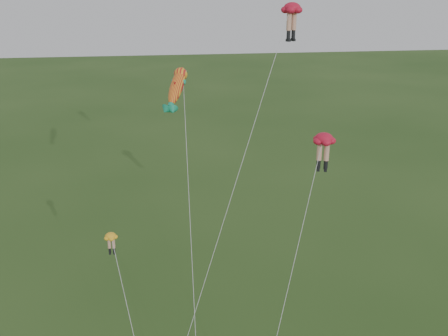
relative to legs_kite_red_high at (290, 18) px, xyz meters
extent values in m
ellipsoid|color=red|center=(0.17, 0.17, 0.60)|extent=(1.91, 1.91, 0.70)
cylinder|color=#E09E84|center=(-0.02, 0.07, -0.23)|extent=(0.31, 0.31, 1.07)
cylinder|color=black|center=(-0.02, 0.07, -1.04)|extent=(0.24, 0.24, 0.54)
cube|color=black|center=(-0.02, 0.07, -1.38)|extent=(0.30, 0.36, 0.16)
cylinder|color=#E09E84|center=(0.36, 0.27, -0.23)|extent=(0.31, 0.31, 1.07)
cylinder|color=black|center=(0.36, 0.27, -1.04)|extent=(0.24, 0.24, 0.54)
cube|color=black|center=(0.36, 0.27, -1.38)|extent=(0.30, 0.36, 0.16)
cylinder|color=silver|center=(-4.38, -4.38, -10.35)|extent=(9.15, 9.14, 22.61)
ellipsoid|color=red|center=(1.87, -2.74, -7.18)|extent=(1.89, 1.89, 0.76)
cylinder|color=#E09E84|center=(1.65, -2.67, -8.07)|extent=(0.34, 0.34, 1.15)
cylinder|color=black|center=(1.65, -2.67, -8.94)|extent=(0.26, 0.26, 0.58)
cube|color=black|center=(1.65, -2.67, -9.31)|extent=(0.28, 0.38, 0.17)
cylinder|color=#E09E84|center=(2.09, -2.80, -8.07)|extent=(0.34, 0.34, 1.15)
cylinder|color=black|center=(2.09, -2.80, -8.94)|extent=(0.26, 0.26, 0.58)
cube|color=black|center=(2.09, -2.80, -9.31)|extent=(0.28, 0.38, 0.17)
cylinder|color=silver|center=(-1.10, -7.14, -14.23)|extent=(5.97, 8.84, 14.85)
ellipsoid|color=yellow|center=(-11.80, -3.79, -12.62)|extent=(0.93, 0.93, 0.43)
cylinder|color=#E09E84|center=(-11.93, -3.78, -13.13)|extent=(0.19, 0.19, 0.66)
cylinder|color=black|center=(-11.93, -3.78, -13.63)|extent=(0.15, 0.15, 0.33)
cube|color=black|center=(-11.93, -3.78, -13.85)|extent=(0.12, 0.20, 0.10)
cylinder|color=#E09E84|center=(-11.67, -3.80, -13.13)|extent=(0.19, 0.19, 0.66)
cylinder|color=black|center=(-11.67, -3.80, -13.63)|extent=(0.15, 0.15, 0.33)
cube|color=black|center=(-11.67, -3.80, -13.85)|extent=(0.12, 0.20, 0.10)
cylinder|color=silver|center=(-10.65, -7.17, -17.03)|extent=(2.34, 6.79, 9.26)
ellipsoid|color=#F6AA1F|center=(-7.28, -0.97, -3.92)|extent=(1.93, 3.14, 2.56)
sphere|color=#F6AA1F|center=(-7.28, -0.97, -3.92)|extent=(1.29, 1.50, 1.26)
cone|color=#158E67|center=(-7.28, -0.97, -3.92)|extent=(1.07, 1.33, 1.22)
cone|color=#158E67|center=(-7.28, -0.97, -3.92)|extent=(1.07, 1.33, 1.22)
cone|color=#158E67|center=(-7.28, -0.97, -3.92)|extent=(0.61, 0.75, 0.68)
cone|color=#158E67|center=(-7.28, -0.97, -3.92)|extent=(0.61, 0.75, 0.68)
cone|color=#AF1217|center=(-7.28, -0.97, -3.92)|extent=(0.65, 0.77, 0.66)
cylinder|color=silver|center=(-7.11, -5.27, -12.79)|extent=(0.37, 8.64, 17.74)
camera|label=1|loc=(-8.47, -31.89, 2.31)|focal=40.00mm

